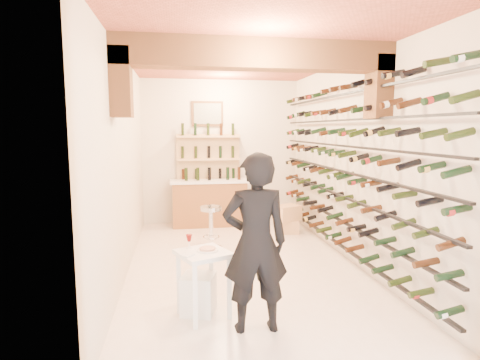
% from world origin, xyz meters
% --- Properties ---
extents(ground, '(6.00, 6.00, 0.00)m').
position_xyz_m(ground, '(0.00, 0.00, 0.00)').
color(ground, white).
rests_on(ground, ground).
extents(room_shell, '(3.52, 6.02, 3.21)m').
position_xyz_m(room_shell, '(0.00, -0.26, 2.25)').
color(room_shell, beige).
rests_on(room_shell, ground).
extents(wine_rack, '(0.32, 5.70, 2.56)m').
position_xyz_m(wine_rack, '(1.53, 0.00, 1.55)').
color(wine_rack, black).
rests_on(wine_rack, ground).
extents(back_counter, '(1.70, 0.62, 1.29)m').
position_xyz_m(back_counter, '(-0.30, 2.65, 0.53)').
color(back_counter, '#955C2E').
rests_on(back_counter, ground).
extents(back_shelving, '(1.40, 0.31, 2.73)m').
position_xyz_m(back_shelving, '(-0.30, 2.89, 1.17)').
color(back_shelving, tan).
rests_on(back_shelving, ground).
extents(tasting_table, '(0.69, 0.69, 0.92)m').
position_xyz_m(tasting_table, '(-0.73, -1.64, 0.62)').
color(tasting_table, white).
rests_on(tasting_table, ground).
extents(white_stool, '(0.45, 0.45, 0.45)m').
position_xyz_m(white_stool, '(-0.78, -1.54, 0.22)').
color(white_stool, white).
rests_on(white_stool, ground).
extents(person, '(0.69, 0.45, 1.88)m').
position_xyz_m(person, '(-0.22, -2.03, 0.94)').
color(person, black).
rests_on(person, ground).
extents(chrome_barstool, '(0.39, 0.39, 0.77)m').
position_xyz_m(chrome_barstool, '(-0.42, 0.89, 0.44)').
color(chrome_barstool, silver).
rests_on(chrome_barstool, ground).
extents(crate_lower, '(0.49, 0.37, 0.27)m').
position_xyz_m(crate_lower, '(1.20, 1.74, 0.14)').
color(crate_lower, tan).
rests_on(crate_lower, ground).
extents(crate_upper, '(0.61, 0.53, 0.30)m').
position_xyz_m(crate_upper, '(1.20, 1.74, 0.42)').
color(crate_upper, tan).
rests_on(crate_upper, crate_lower).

